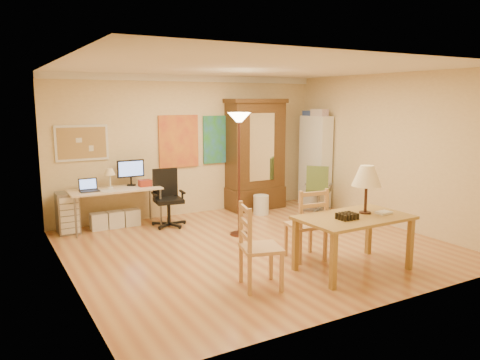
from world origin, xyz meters
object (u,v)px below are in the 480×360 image
dining_table (359,205)px  bookshelf (315,162)px  office_chair_black (168,211)px  office_chair_green (318,200)px  armoire (255,161)px  computer_desk (116,204)px

dining_table → bookshelf: size_ratio=0.78×
office_chair_black → office_chair_green: 3.03m
dining_table → office_chair_green: size_ratio=1.54×
office_chair_green → armoire: armoire is taller
dining_table → bookshelf: (1.88, 3.27, 0.08)m
office_chair_black → office_chair_green: office_chair_black is taller
office_chair_green → dining_table: bearing=-119.6°
dining_table → office_chair_green: bearing=60.4°
dining_table → office_chair_black: (-1.42, 3.28, -0.60)m
armoire → office_chair_black: bearing=-168.2°
dining_table → office_chair_black: dining_table is taller
computer_desk → office_chair_green: 3.92m
dining_table → bookshelf: 3.77m
computer_desk → office_chair_black: size_ratio=1.52×
computer_desk → bookshelf: (4.13, -0.36, 0.52)m
armoire → bookshelf: armoire is taller
bookshelf → dining_table: bearing=-119.8°
office_chair_black → armoire: armoire is taller
office_chair_black → dining_table: bearing=-66.6°
office_chair_green → armoire: (-0.90, 0.95, 0.73)m
computer_desk → armoire: armoire is taller
computer_desk → office_chair_black: 0.92m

